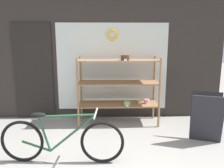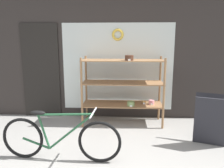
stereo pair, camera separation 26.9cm
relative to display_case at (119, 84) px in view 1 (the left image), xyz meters
name	(u,v)px [view 1 (the left image)]	position (x,y,z in m)	size (l,w,h in m)	color
storefront_facade	(101,47)	(-0.38, 0.43, 0.74)	(5.31, 0.13, 3.26)	#2D2826
display_case	(119,84)	(0.00, 0.00, 0.00)	(1.65, 0.56, 1.44)	#8E6642
bicycle	(61,140)	(-0.91, -1.52, -0.51)	(1.77, 0.46, 0.75)	black
sandwich_board	(206,117)	(1.44, -0.90, -0.42)	(0.61, 0.53, 0.84)	#232328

